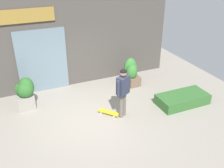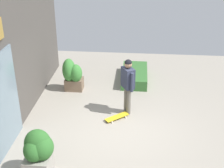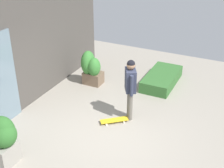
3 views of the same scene
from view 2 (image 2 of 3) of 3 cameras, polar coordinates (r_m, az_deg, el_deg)
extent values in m
plane|color=gray|center=(8.82, 1.51, -8.21)|extent=(12.00, 12.00, 0.00)
cube|color=#4C4742|center=(8.54, -18.15, 4.07)|extent=(8.55, 0.25, 3.90)
cube|color=slate|center=(7.91, -19.30, -3.82)|extent=(1.86, 0.06, 2.45)
cylinder|color=#666056|center=(9.31, 3.01, -3.13)|extent=(0.13, 0.13, 0.85)
cylinder|color=#666056|center=(9.43, 2.57, -2.70)|extent=(0.13, 0.13, 0.85)
cube|color=#2D3347|center=(9.04, 2.89, 1.12)|extent=(0.49, 0.43, 0.60)
cylinder|color=#2D3347|center=(8.85, 3.63, 0.29)|extent=(0.09, 0.09, 0.57)
cylinder|color=#2D3347|center=(9.26, 2.17, 1.54)|extent=(0.09, 0.09, 0.57)
sphere|color=#997051|center=(8.87, 2.95, 3.57)|extent=(0.22, 0.22, 0.22)
sphere|color=black|center=(8.85, 2.95, 3.80)|extent=(0.21, 0.21, 0.21)
cube|color=gold|center=(9.24, 0.89, -5.94)|extent=(0.64, 0.71, 0.02)
cylinder|color=silver|center=(9.07, 0.07, -6.93)|extent=(0.06, 0.06, 0.05)
cylinder|color=silver|center=(9.22, -0.74, -6.30)|extent=(0.06, 0.06, 0.05)
cylinder|color=silver|center=(9.31, 2.50, -5.99)|extent=(0.06, 0.06, 0.05)
cylinder|color=silver|center=(9.46, 1.67, -5.40)|extent=(0.06, 0.06, 0.05)
cube|color=gray|center=(7.42, -13.08, -14.23)|extent=(0.57, 0.56, 0.51)
ellipsoid|color=#2D6628|center=(7.15, -13.25, -10.47)|extent=(0.52, 0.59, 0.69)
ellipsoid|color=#2D6628|center=(7.13, -13.79, -11.38)|extent=(0.57, 0.47, 0.52)
ellipsoid|color=#2D6628|center=(7.11, -12.50, -11.14)|extent=(0.55, 0.50, 0.56)
cube|color=brown|center=(10.91, -6.83, 0.00)|extent=(0.46, 0.60, 0.40)
ellipsoid|color=#387A33|center=(10.66, -7.78, 2.50)|extent=(0.53, 0.44, 0.80)
ellipsoid|color=#387A33|center=(10.59, -6.52, 1.95)|extent=(0.44, 0.42, 0.61)
ellipsoid|color=#387A33|center=(10.74, -7.60, 2.36)|extent=(0.41, 0.41, 0.66)
cube|color=#33662D|center=(11.55, 4.10, 1.59)|extent=(1.84, 0.90, 0.36)
camera|label=1|loc=(7.91, 58.47, 13.59)|focal=40.95mm
camera|label=3|loc=(2.83, 67.77, 8.10)|focal=51.17mm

